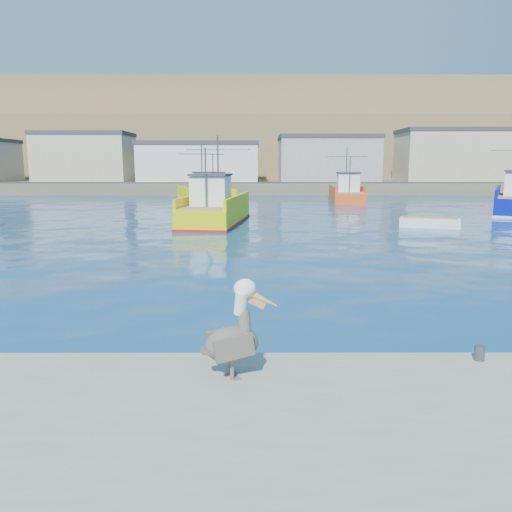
{
  "coord_description": "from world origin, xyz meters",
  "views": [
    {
      "loc": [
        -1.39,
        -12.62,
        4.28
      ],
      "look_at": [
        -1.36,
        2.65,
        1.46
      ],
      "focal_mm": 35.0,
      "sensor_mm": 36.0,
      "label": 1
    }
  ],
  "objects_px": {
    "boat_orange": "(347,193)",
    "skiff_mid": "(430,223)",
    "pelican": "(235,336)",
    "trawler_yellow_a": "(215,210)",
    "trawler_yellow_b": "(206,198)"
  },
  "relations": [
    {
      "from": "boat_orange",
      "to": "skiff_mid",
      "type": "bearing_deg",
      "value": -86.21
    },
    {
      "from": "pelican",
      "to": "trawler_yellow_a",
      "type": "bearing_deg",
      "value": 95.24
    },
    {
      "from": "skiff_mid",
      "to": "pelican",
      "type": "distance_m",
      "value": 28.43
    },
    {
      "from": "trawler_yellow_a",
      "to": "pelican",
      "type": "distance_m",
      "value": 27.99
    },
    {
      "from": "trawler_yellow_b",
      "to": "boat_orange",
      "type": "bearing_deg",
      "value": 24.27
    },
    {
      "from": "trawler_yellow_a",
      "to": "boat_orange",
      "type": "height_order",
      "value": "trawler_yellow_a"
    },
    {
      "from": "skiff_mid",
      "to": "boat_orange",
      "type": "bearing_deg",
      "value": 93.79
    },
    {
      "from": "trawler_yellow_b",
      "to": "pelican",
      "type": "height_order",
      "value": "trawler_yellow_b"
    },
    {
      "from": "trawler_yellow_b",
      "to": "skiff_mid",
      "type": "bearing_deg",
      "value": -43.59
    },
    {
      "from": "trawler_yellow_a",
      "to": "skiff_mid",
      "type": "relative_size",
      "value": 2.65
    },
    {
      "from": "trawler_yellow_b",
      "to": "skiff_mid",
      "type": "height_order",
      "value": "trawler_yellow_b"
    },
    {
      "from": "trawler_yellow_b",
      "to": "boat_orange",
      "type": "xyz_separation_m",
      "value": [
        15.43,
        6.95,
        0.08
      ]
    },
    {
      "from": "skiff_mid",
      "to": "pelican",
      "type": "height_order",
      "value": "pelican"
    },
    {
      "from": "trawler_yellow_b",
      "to": "pelican",
      "type": "distance_m",
      "value": 41.98
    },
    {
      "from": "trawler_yellow_a",
      "to": "trawler_yellow_b",
      "type": "height_order",
      "value": "trawler_yellow_a"
    }
  ]
}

